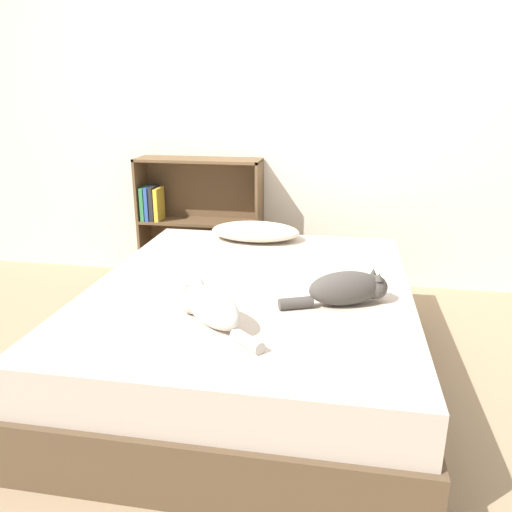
# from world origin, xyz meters

# --- Properties ---
(ground_plane) EXTENTS (8.00, 8.00, 0.00)m
(ground_plane) POSITION_xyz_m (0.00, 0.00, 0.00)
(ground_plane) COLOR #997F60
(wall_back) EXTENTS (8.00, 0.06, 2.50)m
(wall_back) POSITION_xyz_m (0.00, 1.41, 1.25)
(wall_back) COLOR silver
(wall_back) RESTS_ON ground_plane
(bed) EXTENTS (1.58, 1.91, 0.49)m
(bed) POSITION_xyz_m (0.00, 0.00, 0.24)
(bed) COLOR brown
(bed) RESTS_ON ground_plane
(pillow) EXTENTS (0.56, 0.32, 0.11)m
(pillow) POSITION_xyz_m (-0.11, 0.77, 0.55)
(pillow) COLOR beige
(pillow) RESTS_ON bed
(cat_light) EXTENTS (0.43, 0.39, 0.16)m
(cat_light) POSITION_xyz_m (-0.09, -0.45, 0.56)
(cat_light) COLOR beige
(cat_light) RESTS_ON bed
(cat_dark) EXTENTS (0.48, 0.27, 0.15)m
(cat_dark) POSITION_xyz_m (0.47, -0.16, 0.56)
(cat_dark) COLOR #47423D
(cat_dark) RESTS_ON bed
(bookshelf) EXTENTS (0.92, 0.26, 0.93)m
(bookshelf) POSITION_xyz_m (-0.65, 1.28, 0.48)
(bookshelf) COLOR brown
(bookshelf) RESTS_ON ground_plane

